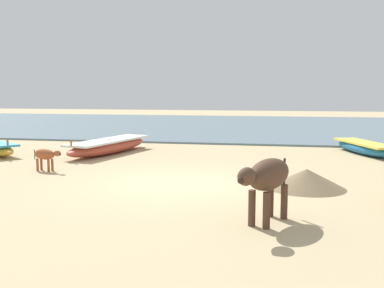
% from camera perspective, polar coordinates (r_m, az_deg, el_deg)
% --- Properties ---
extents(ground, '(80.00, 80.00, 0.00)m').
position_cam_1_polar(ground, '(10.86, -2.07, -5.03)').
color(ground, tan).
extents(sea_water, '(60.00, 20.00, 0.08)m').
position_cam_1_polar(sea_water, '(28.44, 6.26, 2.35)').
color(sea_water, slate).
rests_on(sea_water, ground).
extents(fishing_boat_1, '(1.97, 4.59, 0.70)m').
position_cam_1_polar(fishing_boat_1, '(16.20, -10.51, -0.23)').
color(fishing_boat_1, '#B74733').
rests_on(fishing_boat_1, ground).
extents(fishing_boat_6, '(1.98, 3.62, 0.62)m').
position_cam_1_polar(fishing_boat_6, '(16.94, 21.06, -0.42)').
color(fishing_boat_6, '#1E669E').
rests_on(fishing_boat_6, ground).
extents(calf_far_rust, '(0.94, 0.43, 0.62)m').
position_cam_1_polar(calf_far_rust, '(13.09, -18.11, -1.36)').
color(calf_far_rust, '#9E4C28').
rests_on(calf_far_rust, ground).
extents(cow_second_adult_dark, '(0.98, 1.62, 1.09)m').
position_cam_1_polar(cow_second_adult_dark, '(7.62, 9.56, -4.19)').
color(cow_second_adult_dark, '#4C3323').
rests_on(cow_second_adult_dark, ground).
extents(debris_pile_0, '(2.18, 2.18, 0.45)m').
position_cam_1_polar(debris_pile_0, '(10.59, 14.36, -4.30)').
color(debris_pile_0, '#7A6647').
rests_on(debris_pile_0, ground).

